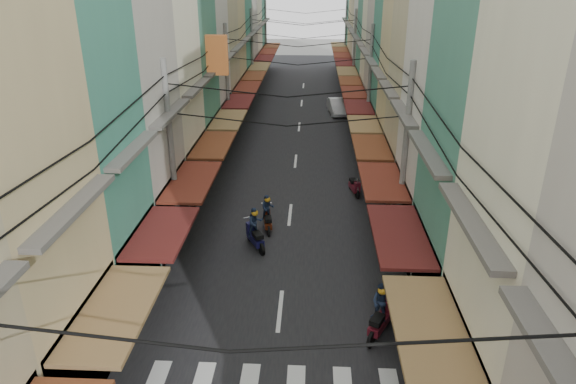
% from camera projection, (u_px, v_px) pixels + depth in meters
% --- Properties ---
extents(ground, '(160.00, 160.00, 0.00)m').
position_uv_depth(ground, '(283.00, 280.00, 20.44)').
color(ground, slate).
rests_on(ground, ground).
extents(road, '(10.00, 80.00, 0.02)m').
position_uv_depth(road, '(298.00, 134.00, 38.78)').
color(road, black).
rests_on(road, ground).
extents(sidewalk_left, '(3.00, 80.00, 0.06)m').
position_uv_depth(sidewalk_left, '(213.00, 133.00, 39.07)').
color(sidewalk_left, gray).
rests_on(sidewalk_left, ground).
extents(sidewalk_right, '(3.00, 80.00, 0.06)m').
position_uv_depth(sidewalk_right, '(385.00, 135.00, 38.48)').
color(sidewalk_right, gray).
rests_on(sidewalk_right, ground).
extents(building_row_right, '(7.80, 68.98, 22.59)m').
position_uv_depth(building_row_right, '(427.00, 6.00, 31.45)').
color(building_row_right, '#3E8972').
rests_on(building_row_right, ground).
extents(utility_poles, '(10.20, 66.13, 8.20)m').
position_uv_depth(utility_poles, '(297.00, 55.00, 31.61)').
color(utility_poles, gray).
rests_on(utility_poles, ground).
extents(white_car, '(4.69, 2.28, 1.60)m').
position_uv_depth(white_car, '(337.00, 114.00, 44.46)').
color(white_car, silver).
rests_on(white_car, ground).
extents(bicycle, '(1.84, 0.86, 1.22)m').
position_uv_depth(bicycle, '(416.00, 261.00, 21.82)').
color(bicycle, black).
rests_on(bicycle, ground).
extents(moving_scooters, '(5.38, 13.86, 1.97)m').
position_uv_depth(moving_scooters, '(306.00, 246.00, 21.81)').
color(moving_scooters, black).
rests_on(moving_scooters, ground).
extents(parked_scooters, '(12.69, 11.97, 1.00)m').
position_uv_depth(parked_scooters, '(411.00, 326.00, 17.08)').
color(parked_scooters, black).
rests_on(parked_scooters, ground).
extents(pedestrians, '(11.14, 25.00, 2.24)m').
position_uv_depth(pedestrians, '(186.00, 235.00, 21.79)').
color(pedestrians, '#241F29').
rests_on(pedestrians, ground).
extents(traffic_sign, '(0.10, 0.62, 2.84)m').
position_uv_depth(traffic_sign, '(413.00, 250.00, 18.56)').
color(traffic_sign, gray).
rests_on(traffic_sign, ground).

